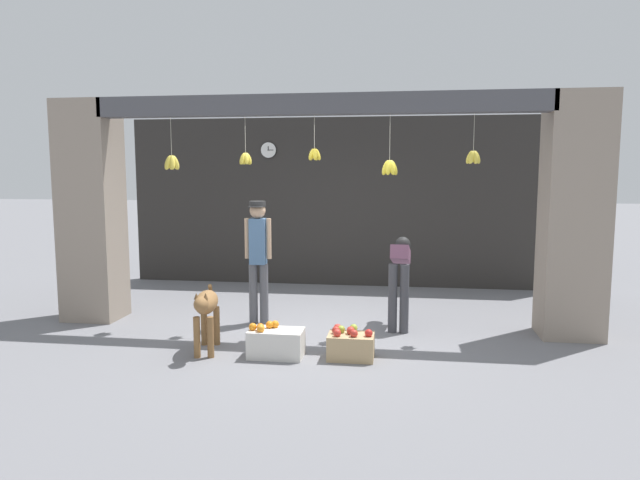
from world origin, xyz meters
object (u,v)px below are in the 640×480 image
object	(u,v)px
shopkeeper	(258,253)
water_bottle	(255,333)
dog	(206,307)
worker_stooping	(400,270)
fruit_crate_oranges	(276,342)
wall_clock	(268,150)
fruit_crate_apples	(351,345)

from	to	relation	value
shopkeeper	water_bottle	bearing A→B (deg)	98.98
dog	worker_stooping	bearing A→B (deg)	111.86
fruit_crate_oranges	water_bottle	world-z (taller)	fruit_crate_oranges
worker_stooping	wall_clock	distance (m)	3.75
fruit_crate_oranges	fruit_crate_apples	distance (m)	0.79
shopkeeper	fruit_crate_oranges	size ratio (longest dim) A/B	2.75
dog	shopkeeper	bearing A→B (deg)	157.52
worker_stooping	water_bottle	xyz separation A→B (m)	(-1.65, -0.85, -0.63)
fruit_crate_apples	fruit_crate_oranges	bearing A→B (deg)	-175.92
worker_stooping	wall_clock	world-z (taller)	wall_clock
dog	wall_clock	bearing A→B (deg)	172.76
shopkeeper	water_bottle	size ratio (longest dim) A/B	7.03
fruit_crate_oranges	wall_clock	xyz separation A→B (m)	(-0.96, 3.89, 2.15)
dog	worker_stooping	world-z (taller)	worker_stooping
shopkeeper	fruit_crate_oranges	bearing A→B (deg)	109.58
shopkeeper	worker_stooping	distance (m)	1.81
fruit_crate_oranges	fruit_crate_apples	xyz separation A→B (m)	(0.79, 0.06, -0.01)
dog	worker_stooping	size ratio (longest dim) A/B	0.78
water_bottle	wall_clock	size ratio (longest dim) A/B	0.81
shopkeeper	wall_clock	xyz separation A→B (m)	(-0.46, 2.60, 1.39)
shopkeeper	worker_stooping	xyz separation A→B (m)	(1.80, 0.06, -0.19)
dog	fruit_crate_oranges	size ratio (longest dim) A/B	1.50
fruit_crate_oranges	wall_clock	distance (m)	4.55
shopkeeper	fruit_crate_apples	world-z (taller)	shopkeeper
dog	water_bottle	xyz separation A→B (m)	(0.42, 0.44, -0.39)
wall_clock	fruit_crate_oranges	bearing A→B (deg)	-76.08
water_bottle	wall_clock	xyz separation A→B (m)	(-0.61, 3.39, 2.20)
fruit_crate_apples	water_bottle	distance (m)	1.22
shopkeeper	worker_stooping	bearing A→B (deg)	-179.95
worker_stooping	fruit_crate_oranges	size ratio (longest dim) A/B	1.91
fruit_crate_oranges	water_bottle	distance (m)	0.61
dog	fruit_crate_apples	distance (m)	1.60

